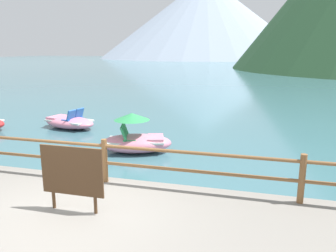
{
  "coord_description": "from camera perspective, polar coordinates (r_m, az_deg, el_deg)",
  "views": [
    {
      "loc": [
        3.09,
        -4.7,
        3.21
      ],
      "look_at": [
        0.48,
        5.0,
        0.9
      ],
      "focal_mm": 35.85,
      "sensor_mm": 36.0,
      "label": 1
    }
  ],
  "objects": [
    {
      "name": "ground_plane",
      "position": [
        44.92,
        11.22,
        8.62
      ],
      "size": [
        200.0,
        200.0,
        0.0
      ],
      "primitive_type": "plane",
      "color": "#3D6B75"
    },
    {
      "name": "dock_railing",
      "position": [
        7.32,
        -10.72,
        -5.06
      ],
      "size": [
        23.92,
        0.12,
        0.95
      ],
      "color": "brown",
      "rests_on": "promenade_dock"
    },
    {
      "name": "sign_board",
      "position": [
        6.1,
        -16.0,
        -7.53
      ],
      "size": [
        1.18,
        0.06,
        1.19
      ],
      "color": "silver",
      "rests_on": "promenade_dock"
    },
    {
      "name": "pedal_boat_0",
      "position": [
        10.68,
        -5.51,
        -2.24
      ],
      "size": [
        2.5,
        1.79,
        1.26
      ],
      "color": "pink",
      "rests_on": "ground"
    },
    {
      "name": "pedal_boat_3",
      "position": [
        14.49,
        -16.46,
        0.68
      ],
      "size": [
        2.57,
        1.69,
        0.83
      ],
      "color": "pink",
      "rests_on": "ground"
    },
    {
      "name": "distant_peak",
      "position": [
        125.34,
        6.35,
        17.75
      ],
      "size": [
        74.34,
        74.34,
        27.66
      ],
      "primitive_type": "cone",
      "color": "#93A3B7",
      "rests_on": "ground"
    }
  ]
}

